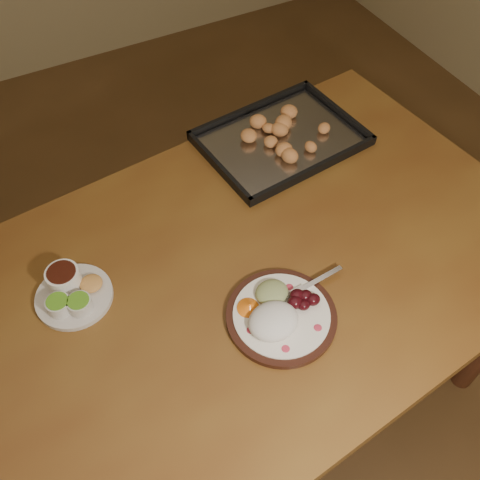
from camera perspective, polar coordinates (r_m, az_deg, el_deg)
ground at (r=1.95m, az=-5.21°, el=-12.85°), size 4.00×4.00×0.00m
dining_table at (r=1.31m, az=-0.32°, el=-5.84°), size 1.59×1.06×0.75m
dinner_plate at (r=1.15m, az=4.15°, el=-7.91°), size 0.30×0.24×0.06m
condiment_saucer at (r=1.23m, az=-17.58°, el=-5.31°), size 0.17×0.17×0.06m
baking_tray at (r=1.52m, az=4.35°, el=10.78°), size 0.46×0.36×0.04m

